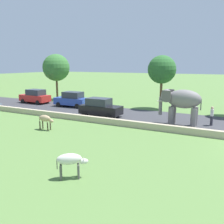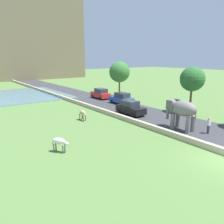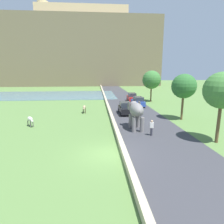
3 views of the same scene
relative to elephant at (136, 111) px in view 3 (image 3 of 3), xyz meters
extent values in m
plane|color=#567A3D|center=(-3.42, -6.13, -2.04)|extent=(220.00, 220.00, 0.00)
cube|color=#38383D|center=(1.58, 13.87, -2.01)|extent=(7.00, 120.00, 0.06)
cube|color=tan|center=(-2.22, 11.87, -1.78)|extent=(0.40, 110.00, 0.52)
cube|color=slate|center=(-17.42, 31.04, -2.00)|extent=(36.00, 18.00, 0.08)
cube|color=#75664C|center=(-9.42, 72.06, 11.73)|extent=(64.00, 28.00, 27.54)
cube|color=#D6BC89|center=(-9.42, 72.06, 28.50)|extent=(39.34, 8.00, 6.00)
cylinder|color=#D6BC89|center=(-26.14, 72.06, 29.22)|extent=(4.72, 4.72, 7.44)
cylinder|color=#D6BC89|center=(-9.42, 72.06, 28.85)|extent=(3.80, 3.80, 6.69)
cylinder|color=#D6BC89|center=(7.30, 72.06, 28.09)|extent=(4.09, 4.09, 5.17)
ellipsoid|color=slate|center=(0.00, -0.22, 0.20)|extent=(1.45, 2.73, 1.50)
cylinder|color=slate|center=(-0.43, 0.64, -1.24)|extent=(0.44, 0.44, 1.60)
cylinder|color=slate|center=(0.41, 0.66, -1.24)|extent=(0.44, 0.44, 1.60)
cylinder|color=slate|center=(-0.40, -1.11, -1.24)|extent=(0.44, 0.44, 1.60)
cylinder|color=slate|center=(0.44, -1.09, -1.24)|extent=(0.44, 0.44, 1.60)
ellipsoid|color=slate|center=(-0.02, 1.19, 0.39)|extent=(1.02, 0.92, 1.10)
cube|color=#575454|center=(-0.62, 1.05, 0.43)|extent=(0.13, 0.70, 0.90)
cube|color=#575454|center=(0.58, 1.07, 0.43)|extent=(0.13, 0.70, 0.90)
cylinder|color=slate|center=(-0.03, 1.66, -0.50)|extent=(0.28, 0.28, 1.50)
cone|color=silver|center=(-0.25, 1.59, -0.05)|extent=(0.13, 0.56, 0.17)
cone|color=silver|center=(0.19, 1.60, -0.05)|extent=(0.13, 0.56, 0.17)
cylinder|color=#575454|center=(0.03, -1.55, -0.15)|extent=(0.08, 0.08, 0.90)
cylinder|color=#33333D|center=(1.10, -2.29, -1.61)|extent=(0.22, 0.22, 0.85)
cube|color=silver|center=(1.10, -2.29, -0.91)|extent=(0.36, 0.22, 0.56)
sphere|color=tan|center=(1.10, -2.29, -0.52)|extent=(0.22, 0.22, 0.22)
cube|color=black|center=(0.00, 7.50, -1.34)|extent=(1.71, 4.00, 0.80)
cube|color=#2D333D|center=(0.00, 7.70, -0.59)|extent=(1.45, 2.20, 0.70)
cylinder|color=black|center=(0.81, 6.20, -1.74)|extent=(0.18, 0.60, 0.60)
cylinder|color=black|center=(-0.80, 6.19, -1.74)|extent=(0.18, 0.60, 0.60)
cylinder|color=black|center=(0.81, 8.80, -1.74)|extent=(0.18, 0.60, 0.60)
cylinder|color=black|center=(-0.81, 8.79, -1.74)|extent=(0.18, 0.60, 0.60)
cube|color=red|center=(3.15, 19.08, -1.34)|extent=(1.82, 4.05, 0.80)
cube|color=#2D333D|center=(3.15, 18.88, -0.59)|extent=(1.51, 2.24, 0.70)
cylinder|color=black|center=(2.39, 20.40, -1.74)|extent=(0.20, 0.61, 0.60)
cylinder|color=black|center=(4.00, 20.35, -1.74)|extent=(0.20, 0.61, 0.60)
cylinder|color=black|center=(2.31, 17.81, -1.74)|extent=(0.20, 0.61, 0.60)
cylinder|color=black|center=(3.92, 17.75, -1.74)|extent=(0.20, 0.61, 0.60)
cube|color=#2D4CA8|center=(3.15, 13.29, -1.34)|extent=(1.85, 4.06, 0.80)
cube|color=#2D333D|center=(3.16, 13.09, -0.59)|extent=(1.53, 2.25, 0.70)
cylinder|color=black|center=(2.30, 14.56, -1.74)|extent=(0.20, 0.61, 0.60)
cylinder|color=black|center=(3.91, 14.62, -1.74)|extent=(0.20, 0.61, 0.60)
cylinder|color=black|center=(2.40, 11.96, -1.74)|extent=(0.20, 0.61, 0.60)
cylinder|color=black|center=(4.01, 12.02, -1.74)|extent=(0.20, 0.61, 0.60)
ellipsoid|color=silver|center=(-11.84, 2.16, -1.14)|extent=(1.01, 1.14, 0.50)
cylinder|color=#595753|center=(-11.49, 1.94, -1.71)|extent=(0.10, 0.10, 0.65)
cylinder|color=#595753|center=(-11.73, 1.76, -1.71)|extent=(0.10, 0.10, 0.65)
cylinder|color=#595753|center=(-11.95, 2.56, -1.71)|extent=(0.10, 0.10, 0.65)
cylinder|color=#595753|center=(-12.20, 2.37, -1.71)|extent=(0.10, 0.10, 0.65)
ellipsoid|color=silver|center=(-11.46, 1.65, -1.29)|extent=(0.43, 0.46, 0.26)
cone|color=beige|center=(-11.39, 1.71, -1.12)|extent=(0.04, 0.04, 0.12)
cone|color=beige|center=(-11.53, 1.60, -1.12)|extent=(0.04, 0.04, 0.12)
cylinder|color=#595753|center=(-12.17, 2.59, -1.34)|extent=(0.04, 0.04, 0.45)
ellipsoid|color=tan|center=(-6.05, 8.92, -1.14)|extent=(0.45, 1.10, 0.50)
cylinder|color=#493D2C|center=(-5.90, 8.53, -1.71)|extent=(0.10, 0.10, 0.65)
cylinder|color=#493D2C|center=(-6.21, 8.53, -1.71)|extent=(0.10, 0.10, 0.65)
cylinder|color=#493D2C|center=(-5.90, 9.30, -1.71)|extent=(0.10, 0.10, 0.65)
cylinder|color=#493D2C|center=(-6.21, 9.30, -1.71)|extent=(0.10, 0.10, 0.65)
ellipsoid|color=tan|center=(-6.05, 8.28, -1.29)|extent=(0.24, 0.40, 0.26)
cone|color=beige|center=(-5.96, 8.28, -1.12)|extent=(0.04, 0.04, 0.12)
cone|color=beige|center=(-6.14, 8.28, -1.12)|extent=(0.04, 0.04, 0.12)
cylinder|color=#493D2C|center=(-6.06, 9.46, -1.34)|extent=(0.04, 0.04, 0.45)
cylinder|color=brown|center=(6.44, -4.46, -0.24)|extent=(0.28, 0.28, 3.59)
sphere|color=#427A38|center=(6.44, -4.46, 2.65)|extent=(3.15, 3.15, 3.15)
cylinder|color=brown|center=(7.03, 18.67, -0.44)|extent=(0.28, 0.28, 3.18)
sphere|color=#387033|center=(7.03, 18.67, 2.44)|extent=(3.68, 3.68, 3.68)
cylinder|color=brown|center=(6.88, 3.72, -0.39)|extent=(0.28, 0.28, 3.29)
sphere|color=#2D662D|center=(6.88, 3.72, 2.34)|extent=(3.10, 3.10, 3.10)
camera|label=1|loc=(-20.09, -4.31, 2.99)|focal=39.88mm
camera|label=2|loc=(-18.05, -12.99, 5.04)|focal=35.88mm
camera|label=3|loc=(-4.27, -19.95, 4.31)|focal=30.91mm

